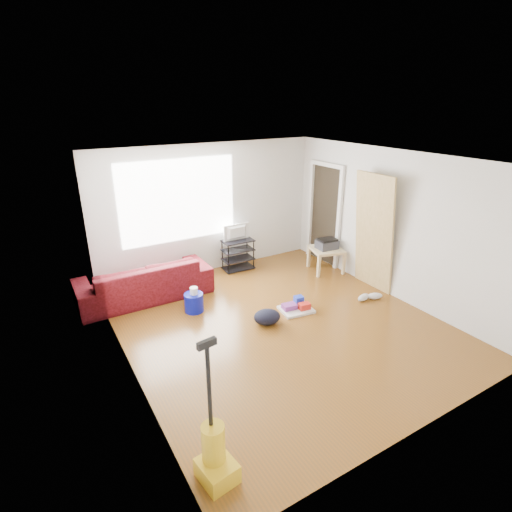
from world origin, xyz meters
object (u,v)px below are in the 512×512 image
side_table (326,252)px  cleaning_tray (296,307)px  vacuum (215,454)px  tv_stand (238,254)px  bucket (195,311)px  backpack (267,323)px  sofa (146,297)px

side_table → cleaning_tray: 1.83m
side_table → vacuum: 5.06m
cleaning_tray → vacuum: vacuum is taller
tv_stand → bucket: tv_stand is taller
backpack → sofa: bearing=142.3°
backpack → vacuum: 2.76m
side_table → backpack: bearing=-151.8°
sofa → cleaning_tray: 2.64m
tv_stand → vacuum: (-2.47, -4.13, -0.05)m
sofa → cleaning_tray: size_ratio=4.00×
sofa → bucket: 1.04m
side_table → bucket: bearing=-176.3°
side_table → cleaning_tray: size_ratio=1.28×
vacuum → backpack: bearing=40.4°
side_table → backpack: size_ratio=1.73×
vacuum → bucket: bearing=63.5°
tv_stand → backpack: bearing=-104.4°
backpack → bucket: bearing=146.6°
bucket → backpack: size_ratio=0.75×
side_table → bucket: size_ratio=2.32×
bucket → cleaning_tray: 1.68m
tv_stand → side_table: 1.77m
cleaning_tray → backpack: cleaning_tray is taller
vacuum → tv_stand: bearing=51.7°
cleaning_tray → sofa: bearing=139.2°
side_table → vacuum: size_ratio=0.50×
cleaning_tray → bucket: bearing=150.1°
tv_stand → bucket: bearing=-139.0°
tv_stand → vacuum: 4.81m
bucket → cleaning_tray: size_ratio=0.55×
bucket → cleaning_tray: bearing=-29.9°
tv_stand → bucket: (-1.44, -1.16, -0.32)m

